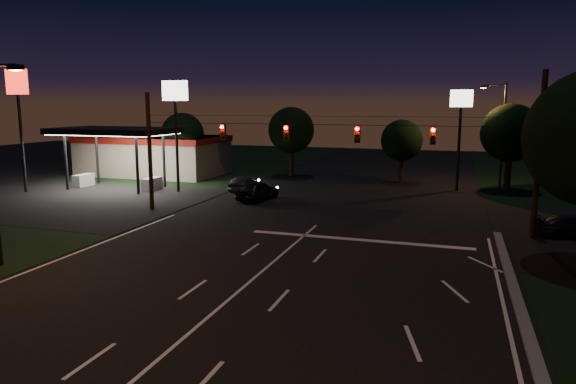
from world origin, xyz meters
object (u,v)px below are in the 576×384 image
at_px(utility_pole_right, 532,237).
at_px(car_oncoming_b, 244,184).
at_px(car_oncoming_a, 258,191).
at_px(car_cross, 576,227).

xyz_separation_m(utility_pole_right, car_oncoming_b, (-21.00, 9.11, 0.61)).
height_order(utility_pole_right, car_oncoming_a, utility_pole_right).
bearing_deg(car_cross, utility_pole_right, 97.16).
distance_m(utility_pole_right, car_oncoming_b, 22.90).
bearing_deg(car_oncoming_b, utility_pole_right, 154.83).
distance_m(utility_pole_right, car_oncoming_a, 19.33).
bearing_deg(car_cross, car_oncoming_a, 67.58).
height_order(utility_pole_right, car_cross, utility_pole_right).
relative_size(car_oncoming_a, car_oncoming_b, 1.15).
bearing_deg(car_oncoming_b, car_oncoming_a, 125.79).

